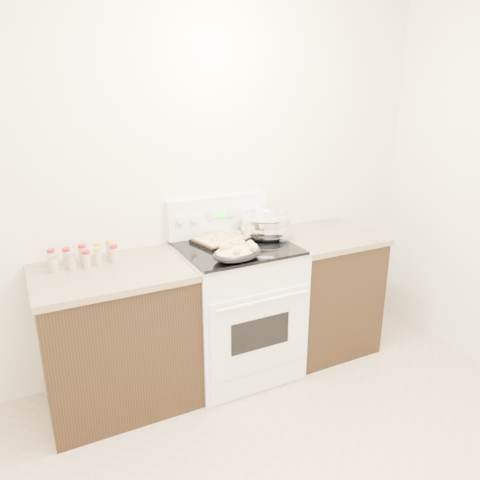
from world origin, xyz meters
TOP-DOWN VIEW (x-y plane):
  - room_shell at (0.00, 0.00)m, footprint 4.10×3.60m
  - counter_left at (-0.48, 1.43)m, footprint 0.93×0.67m
  - counter_right at (1.08, 1.43)m, footprint 0.73×0.67m
  - kitchen_range at (0.35, 1.42)m, footprint 0.78×0.73m
  - mixing_bowl at (0.62, 1.50)m, footprint 0.43×0.43m
  - roasting_pan at (0.24, 1.19)m, footprint 0.38×0.30m
  - baking_sheet at (0.31, 1.55)m, footprint 0.43×0.35m
  - wooden_spoon at (0.35, 1.27)m, footprint 0.05×0.29m
  - blue_ladle at (0.68, 1.39)m, footprint 0.09×0.28m
  - spice_jars at (-0.61, 1.59)m, footprint 0.40×0.15m

SIDE VIEW (x-z plane):
  - counter_left at x=-0.48m, z-range 0.00..0.92m
  - counter_right at x=1.08m, z-range 0.00..0.92m
  - kitchen_range at x=0.35m, z-range -0.12..1.10m
  - wooden_spoon at x=0.35m, z-range 0.93..0.98m
  - baking_sheet at x=0.31m, z-range 0.93..0.99m
  - spice_jars at x=-0.61m, z-range 0.91..1.04m
  - blue_ladle at x=0.68m, z-range 0.93..1.03m
  - roasting_pan at x=0.24m, z-range 0.93..1.05m
  - mixing_bowl at x=0.62m, z-range 0.92..1.13m
  - room_shell at x=0.00m, z-range 0.33..3.08m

